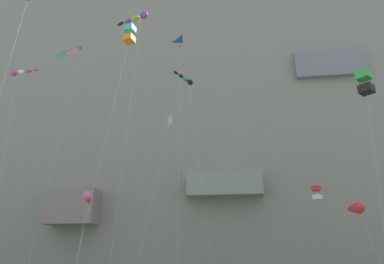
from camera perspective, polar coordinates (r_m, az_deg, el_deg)
The scene contains 12 objects.
cliff_face at distance 77.30m, azimuth 5.27°, elevation 1.83°, with size 180.00×28.33×65.60m.
kite_windsock_low_center at distance 43.46m, azimuth -9.19°, elevation 18.19°, with size 4.52×6.91×30.40m.
kite_box_high_center at distance 29.96m, azimuth -10.35°, elevation 15.66°, with size 2.55×1.99×21.17m.
kite_diamond_front_field at distance 43.09m, azimuth -3.84°, elevation 1.14°, with size 2.37×6.86×20.59m.
kite_windsock_low_right at distance 29.19m, azimuth -16.89°, elevation -10.53°, with size 1.67×4.97×7.93m.
kite_windsock_upper_right at distance 29.63m, azimuth 25.51°, elevation -11.34°, with size 1.50×9.31×7.30m.
kite_box_upper_left at distance 29.70m, azimuth 26.81°, elevation 7.35°, with size 2.88×3.61×16.54m.
kite_windsock_mid_left at distance 39.98m, azimuth -26.61°, elevation 8.77°, with size 3.21×1.96×21.40m.
kite_banner_far_left at distance 47.35m, azimuth -19.91°, elevation 11.34°, with size 4.71×4.91×28.50m.
kite_windsock_mid_center at distance 38.08m, azimuth -1.00°, elevation 8.64°, with size 4.11×3.56×21.93m.
kite_delta_upper_mid at distance 38.53m, azimuth -1.61°, elevation 12.91°, with size 1.58×6.02×25.35m.
kite_box_near_cliff at distance 52.86m, azimuth 20.03°, elevation -9.48°, with size 1.77×6.16×13.18m.
Camera 1 is at (1.27, -11.21, 2.47)m, focal length 32.08 mm.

